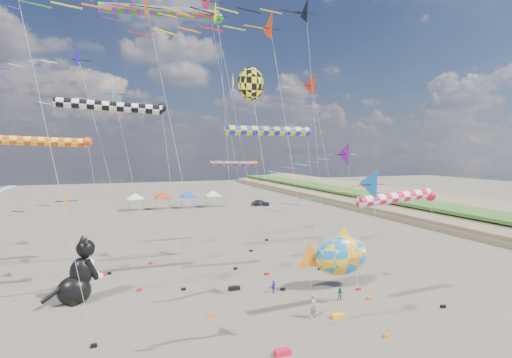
{
  "coord_description": "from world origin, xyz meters",
  "views": [
    {
      "loc": [
        -10.44,
        -18.07,
        11.22
      ],
      "look_at": [
        0.62,
        12.0,
        8.98
      ],
      "focal_mm": 28.0,
      "sensor_mm": 36.0,
      "label": 1
    }
  ],
  "objects": [
    {
      "name": "delta_kite_0",
      "position": [
        5.19,
        15.78,
        23.54
      ],
      "size": [
        14.59,
        2.57,
        25.14
      ],
      "color": "black",
      "rests_on": "ground"
    },
    {
      "name": "delta_kite_1",
      "position": [
        8.39,
        16.85,
        17.44
      ],
      "size": [
        11.3,
        2.45,
        18.94
      ],
      "color": "red",
      "rests_on": "ground"
    },
    {
      "name": "delta_kite_2",
      "position": [
        1.97,
        1.09,
        9.1
      ],
      "size": [
        8.14,
        1.87,
        10.37
      ],
      "color": "blue",
      "rests_on": "ground"
    },
    {
      "name": "delta_kite_3",
      "position": [
        -12.23,
        14.55,
        17.79
      ],
      "size": [
        9.41,
        2.07,
        19.14
      ],
      "color": "#1409C8",
      "rests_on": "ground"
    },
    {
      "name": "delta_kite_4",
      "position": [
        -9.16,
        7.62,
        20.08
      ],
      "size": [
        13.45,
        2.39,
        21.59
      ],
      "color": "#C03509",
      "rests_on": "ground"
    },
    {
      "name": "delta_kite_5",
      "position": [
        -1.28,
        7.48,
        19.25
      ],
      "size": [
        12.41,
        2.29,
        20.71
      ],
      "color": "red",
      "rests_on": "ground"
    },
    {
      "name": "delta_kite_6",
      "position": [
        4.95,
        6.64,
        10.73
      ],
      "size": [
        7.94,
        1.96,
        12.03
      ],
      "color": "#70118D",
      "rests_on": "ground"
    },
    {
      "name": "delta_kite_7",
      "position": [
        -1.09,
        23.34,
        26.53
      ],
      "size": [
        17.03,
        3.25,
        28.38
      ],
      "color": "red",
      "rests_on": "ground"
    },
    {
      "name": "delta_kite_8",
      "position": [
        -9.62,
        22.18,
        16.52
      ],
      "size": [
        8.21,
        2.07,
        17.86
      ],
      "color": "#1EA2B7",
      "rests_on": "ground"
    },
    {
      "name": "delta_kite_9",
      "position": [
        -14.33,
        19.77,
        6.72
      ],
      "size": [
        8.09,
        1.9,
        7.98
      ],
      "color": "orange",
      "rests_on": "ground"
    },
    {
      "name": "delta_kite_10",
      "position": [
        -2.54,
        14.88,
        22.67
      ],
      "size": [
        12.97,
        2.32,
        24.15
      ],
      "color": "#FBFF06",
      "rests_on": "ground"
    },
    {
      "name": "windsock_0",
      "position": [
        -15.13,
        20.0,
        11.98
      ],
      "size": [
        8.37,
        0.81,
        12.44
      ],
      "color": "#E84513",
      "rests_on": "ground"
    },
    {
      "name": "windsock_1",
      "position": [
        3.85,
        27.8,
        9.65
      ],
      "size": [
        7.37,
        0.61,
        10.05
      ],
      "color": "#DC4F0F",
      "rests_on": "ground"
    },
    {
      "name": "windsock_2",
      "position": [
        -5.51,
        17.47,
        23.04
      ],
      "size": [
        11.73,
        0.88,
        23.56
      ],
      "color": "#258918",
      "rests_on": "ground"
    },
    {
      "name": "windsock_3",
      "position": [
        7.73,
        3.45,
        8.1
      ],
      "size": [
        7.56,
        0.75,
        8.52
      ],
      "color": "red",
      "rests_on": "ground"
    },
    {
      "name": "windsock_4",
      "position": [
        -9.94,
        13.51,
        14.45
      ],
      "size": [
        9.2,
        0.74,
        14.9
      ],
      "color": "black",
      "rests_on": "ground"
    },
    {
      "name": "windsock_5",
      "position": [
        3.11,
        14.59,
        12.95
      ],
      "size": [
        9.38,
        0.86,
        13.43
      ],
      "color": "#1631E0",
      "rests_on": "ground"
    },
    {
      "name": "angelfish_kite",
      "position": [
        0.24,
        12.67,
        16.53
      ],
      "size": [
        3.74,
        3.02,
        17.98
      ],
      "color": "yellow",
      "rests_on": "ground"
    },
    {
      "name": "cat_inflatable",
      "position": [
        -12.85,
        13.65,
        2.47
      ],
      "size": [
        4.07,
        3.02,
        4.94
      ],
      "primitive_type": null,
      "rotation": [
        0.0,
        0.0,
        0.37
      ],
      "color": "black",
      "rests_on": "ground"
    },
    {
      "name": "fish_inflatable",
      "position": [
        7.15,
        9.66,
        2.68
      ],
      "size": [
        6.44,
        2.29,
        5.14
      ],
      "color": "blue",
      "rests_on": "ground"
    },
    {
      "name": "person_adult",
      "position": [
        2.24,
        5.14,
        0.83
      ],
      "size": [
        0.72,
        0.69,
        1.66
      ],
      "primitive_type": "imported",
      "rotation": [
        0.0,
        0.0,
        0.67
      ],
      "color": "gray",
      "rests_on": "ground"
    },
    {
      "name": "child_green",
      "position": [
        5.58,
        7.18,
        0.51
      ],
      "size": [
        0.62,
        0.59,
        1.02
      ],
      "primitive_type": "imported",
      "rotation": [
        0.0,
        0.0,
        -0.54
      ],
      "color": "#1C7348",
      "rests_on": "ground"
    },
    {
      "name": "child_blue",
      "position": [
        1.55,
        10.51,
        0.5
      ],
      "size": [
        0.61,
        0.54,
        0.99
      ],
      "primitive_type": "imported",
      "rotation": [
        0.0,
        0.0,
        0.62
      ],
      "color": "#2E38BB",
      "rests_on": "ground"
    },
    {
      "name": "kite_bag_0",
      "position": [
        10.12,
        15.16,
        0.15
      ],
      "size": [
        0.9,
        0.44,
        0.3
      ],
      "primitive_type": "cube",
      "color": "#1328BE",
      "rests_on": "ground"
    },
    {
      "name": "kite_bag_1",
      "position": [
        -1.22,
        12.11,
        0.15
      ],
      "size": [
        0.9,
        0.44,
        0.3
      ],
      "primitive_type": "cube",
      "color": "black",
      "rests_on": "ground"
    },
    {
      "name": "kite_bag_2",
      "position": [
        -1.75,
        1.35,
        0.15
      ],
      "size": [
        0.9,
        0.44,
        0.3
      ],
      "primitive_type": "cube",
      "color": "red",
      "rests_on": "ground"
    },
    {
      "name": "kite_bag_3",
      "position": [
        3.75,
        4.5,
        0.15
      ],
      "size": [
        0.9,
        0.44,
        0.3
      ],
      "primitive_type": "cube",
      "color": "#FFA815",
      "rests_on": "ground"
    },
    {
      "name": "tent_row",
      "position": [
        1.5,
        60.0,
        3.15
      ],
      "size": [
        19.2,
        4.2,
        3.8
      ],
      "color": "white",
      "rests_on": "ground"
    },
    {
      "name": "parked_car",
      "position": [
        18.52,
        58.0,
        0.66
      ],
      "size": [
        4.13,
        2.57,
        1.31
      ],
      "primitive_type": "imported",
      "rotation": [
        0.0,
        0.0,
        1.28
      ],
      "color": "#26262D",
      "rests_on": "ground"
    }
  ]
}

